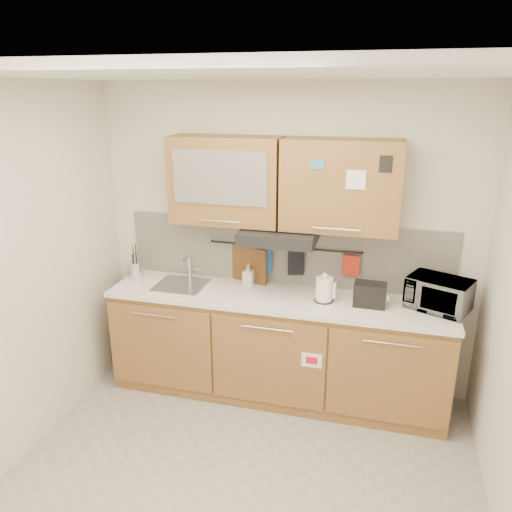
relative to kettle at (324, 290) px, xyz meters
The scene contains 20 objects.
floor 1.61m from the kettle, 108.13° to the right, with size 3.20×3.20×0.00m, color #9E9993.
ceiling 2.01m from the kettle, 108.13° to the right, with size 3.20×3.20×0.00m, color white.
wall_back 0.58m from the kettle, 140.53° to the left, with size 3.20×3.20×0.00m, color silver.
wall_left 2.33m from the kettle, 149.26° to the right, with size 3.00×3.00×0.00m, color silver.
base_cabinet 0.72m from the kettle, behind, with size 2.80×0.64×0.88m.
countertop 0.40m from the kettle, behind, with size 2.82×0.62×0.04m, color white.
backsplash 0.53m from the kettle, 141.61° to the left, with size 2.80×0.02×0.56m, color silver.
upper_cabinets 0.92m from the kettle, 160.13° to the left, with size 1.82×0.37×0.70m.
range_hood 0.56m from the kettle, 169.95° to the left, with size 0.60×0.46×0.10m, color black.
sink 1.24m from the kettle, behind, with size 0.42×0.40×0.26m.
utensil_rail 0.53m from the kettle, 145.23° to the left, with size 0.02×0.02×1.30m, color black.
utensil_crock 1.69m from the kettle, behind, with size 0.16×0.16×0.32m.
kettle is the anchor object (origin of this frame).
toaster 0.35m from the kettle, ahead, with size 0.25×0.15×0.19m.
microwave 0.87m from the kettle, ahead, with size 0.45×0.31×0.25m, color #999999.
soap_bottle 0.70m from the kettle, 165.10° to the left, with size 0.09×0.09×0.19m, color #999999.
cutting_board 0.74m from the kettle, 159.84° to the left, with size 0.34×0.02×0.42m, color brown.
oven_mitt 0.62m from the kettle, 155.51° to the left, with size 0.13×0.03×0.21m, color #204F95.
dark_pouch 0.40m from the kettle, 137.81° to the left, with size 0.13×0.04×0.21m, color black.
pot_holder 0.34m from the kettle, 54.39° to the left, with size 0.14×0.02×0.17m, color #AB2716.
Camera 1 is at (0.80, -2.50, 2.53)m, focal length 35.00 mm.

